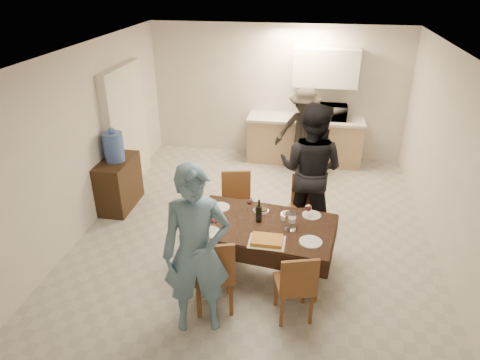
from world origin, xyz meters
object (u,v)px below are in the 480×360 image
object	(u,v)px
dining_table	(262,226)
person_far	(310,170)
microwave	(333,112)
wine_bottle	(259,211)
person_kitchen	(304,131)
person_near	(196,252)
water_pitcher	(291,221)
savoury_tart	(267,240)
water_jug	(114,147)
console	(119,183)

from	to	relation	value
dining_table	person_far	xyz separation A→B (m)	(0.55, 1.05, 0.32)
dining_table	microwave	size ratio (longest dim) A/B	3.67
wine_bottle	person_kitchen	distance (m)	3.09
dining_table	person_kitchen	distance (m)	3.13
person_near	wine_bottle	bearing A→B (deg)	50.85
wine_bottle	water_pitcher	size ratio (longest dim) A/B	1.41
savoury_tart	person_far	bearing A→B (deg)	72.53
water_pitcher	person_far	size ratio (longest dim) A/B	0.11
water_jug	person_kitchen	bearing A→B (deg)	33.02
console	water_jug	distance (m)	0.64
wine_bottle	water_pitcher	distance (m)	0.41
microwave	person_near	world-z (taller)	person_near
water_jug	person_kitchen	world-z (taller)	person_kitchen
dining_table	console	distance (m)	2.77
water_jug	person_far	size ratio (longest dim) A/B	0.23
console	savoury_tart	size ratio (longest dim) A/B	2.11
savoury_tart	person_near	size ratio (longest dim) A/B	0.22
microwave	person_kitchen	xyz separation A→B (m)	(-0.53, -0.45, -0.25)
water_jug	microwave	world-z (taller)	water_jug
savoury_tart	person_far	world-z (taller)	person_far
person_far	person_kitchen	xyz separation A→B (m)	(-0.15, 2.06, -0.18)
water_pitcher	savoury_tart	distance (m)	0.42
wine_bottle	person_near	size ratio (longest dim) A/B	0.16
wine_bottle	microwave	bearing A→B (deg)	74.49
dining_table	wine_bottle	size ratio (longest dim) A/B	6.15
water_pitcher	microwave	distance (m)	3.66
microwave	person_near	xyz separation A→B (m)	(-1.47, -4.61, -0.10)
console	water_jug	xyz separation A→B (m)	(0.00, 0.00, 0.64)
dining_table	water_pitcher	distance (m)	0.38
water_jug	person_far	world-z (taller)	person_far
savoury_tart	water_jug	bearing A→B (deg)	147.62
wine_bottle	person_near	bearing A→B (deg)	-114.44
water_pitcher	person_near	world-z (taller)	person_near
water_jug	water_pitcher	size ratio (longest dim) A/B	2.09
microwave	person_near	size ratio (longest dim) A/B	0.27
water_jug	person_near	size ratio (longest dim) A/B	0.24
dining_table	microwave	world-z (taller)	microwave
water_pitcher	person_far	distance (m)	1.13
dining_table	person_kitchen	size ratio (longest dim) A/B	1.17
wine_bottle	microwave	distance (m)	3.64
wine_bottle	savoury_tart	size ratio (longest dim) A/B	0.73
water_jug	microwave	bearing A→B (deg)	34.28
savoury_tart	console	bearing A→B (deg)	147.62
person_near	water_jug	bearing A→B (deg)	115.13
microwave	person_kitchen	world-z (taller)	person_kitchen
console	person_kitchen	xyz separation A→B (m)	(2.86, 1.86, 0.39)
dining_table	person_near	distance (m)	1.22
console	person_near	xyz separation A→B (m)	(1.92, -2.30, 0.55)
person_near	person_kitchen	xyz separation A→B (m)	(0.95, 4.16, -0.15)
microwave	water_jug	bearing A→B (deg)	34.28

